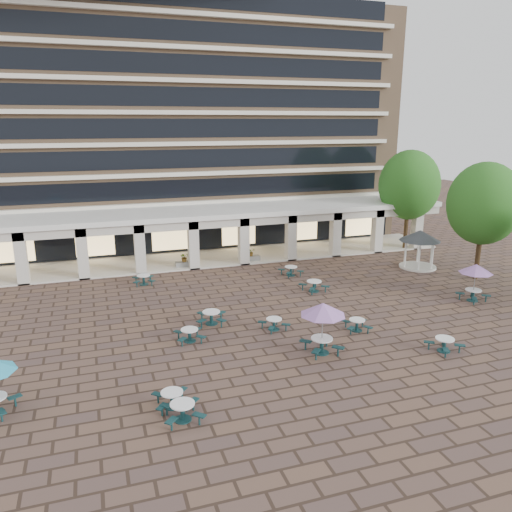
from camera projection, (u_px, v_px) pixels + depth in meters
The scene contains 20 objects.
ground at pixel (270, 321), 29.81m from camera, with size 120.00×120.00×0.00m, color brown.
apartment_building at pixel (185, 111), 49.87m from camera, with size 40.00×15.50×25.20m.
retail_arcade at pixel (212, 225), 42.60m from camera, with size 42.00×6.60×4.40m.
picnic_table_0 at pixel (172, 398), 20.76m from camera, with size 1.61×1.61×0.71m.
picnic_table_1 at pixel (183, 410), 19.84m from camera, with size 1.70×1.70×0.75m.
picnic_table_2 at pixel (357, 324), 28.38m from camera, with size 1.74×1.74×0.68m.
picnic_table_5 at pixel (274, 323), 28.52m from camera, with size 1.72×1.72×0.68m.
picnic_table_6 at pixel (323, 311), 25.13m from camera, with size 2.35×2.35×2.72m.
picnic_table_7 at pixel (444, 343), 25.82m from camera, with size 1.85×1.85×0.73m.
picnic_table_8 at pixel (211, 316), 29.32m from camera, with size 2.02×2.02×0.78m.
picnic_table_9 at pixel (190, 334), 27.00m from camera, with size 1.60×1.60×0.71m.
picnic_table_10 at pixel (291, 270), 38.57m from camera, with size 1.80×1.80×0.73m.
picnic_table_11 at pixel (476, 270), 32.68m from camera, with size 2.18×2.18×2.51m.
picnic_table_12 at pixel (144, 279), 36.44m from camera, with size 1.65×1.65×0.72m.
picnic_table_13 at pixel (314, 285), 34.94m from camera, with size 1.96×1.96×0.78m.
gazebo at pixel (420, 240), 40.21m from camera, with size 3.31×3.31×3.08m.
tree_east_a at pixel (484, 204), 36.43m from camera, with size 5.28×5.28×8.79m.
tree_east_c at pixel (409, 185), 45.26m from camera, with size 5.49×5.49×9.14m.
planter_left at pixel (185, 261), 40.66m from camera, with size 1.50×0.82×1.28m.
planter_right at pixel (251, 256), 42.40m from camera, with size 1.50×0.69×1.20m.
Camera 1 is at (-9.55, -26.09, 11.54)m, focal length 35.00 mm.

